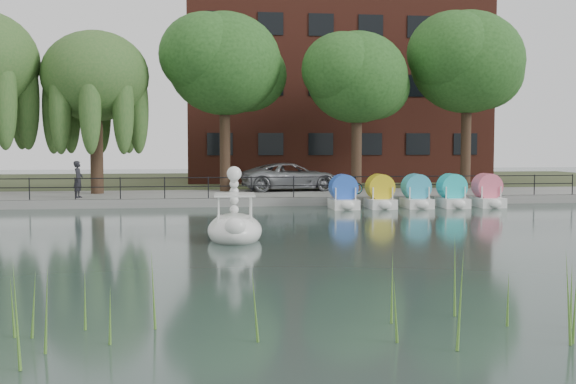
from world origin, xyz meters
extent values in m
plane|color=#394E4A|center=(0.00, 0.00, 0.00)|extent=(120.00, 120.00, 0.00)
cube|color=gray|center=(0.00, 16.00, 0.20)|extent=(40.00, 6.00, 0.40)
cube|color=gray|center=(0.00, 13.05, 0.20)|extent=(40.00, 0.25, 0.40)
cube|color=#47512D|center=(0.00, 30.00, 0.18)|extent=(60.00, 22.00, 0.36)
cylinder|color=black|center=(0.00, 13.25, 1.35)|extent=(32.00, 0.04, 0.04)
cylinder|color=black|center=(0.00, 13.25, 0.95)|extent=(32.00, 0.04, 0.04)
cylinder|color=black|center=(0.00, 13.25, 0.90)|extent=(0.05, 0.05, 1.00)
cube|color=#4C1E16|center=(7.00, 30.00, 9.36)|extent=(20.00, 10.00, 18.00)
cylinder|color=#473323|center=(-7.50, 17.00, 2.30)|extent=(0.60, 0.60, 3.80)
ellipsoid|color=#4F6E32|center=(-7.50, 17.00, 6.29)|extent=(5.32, 5.32, 4.52)
cylinder|color=#473323|center=(-1.00, 18.00, 2.65)|extent=(0.60, 0.60, 4.50)
ellipsoid|color=#39732B|center=(-1.00, 18.00, 7.10)|extent=(6.00, 6.00, 5.10)
cylinder|color=#473323|center=(6.00, 17.50, 2.42)|extent=(0.60, 0.60, 4.05)
ellipsoid|color=#39732B|center=(6.00, 17.50, 6.43)|extent=(5.40, 5.40, 4.59)
cylinder|color=#473323|center=(12.50, 18.50, 2.76)|extent=(0.60, 0.60, 4.72)
ellipsoid|color=#39732B|center=(12.50, 18.50, 7.44)|extent=(6.30, 6.30, 5.36)
imported|color=gray|center=(2.54, 17.91, 1.25)|extent=(3.48, 6.39, 1.70)
imported|color=gray|center=(4.80, 14.65, 0.90)|extent=(0.60, 1.72, 1.00)
imported|color=black|center=(-8.00, 14.20, 1.39)|extent=(0.57, 0.77, 1.98)
ellipsoid|color=white|center=(-1.46, 1.67, 0.29)|extent=(1.78, 2.71, 0.59)
cube|color=white|center=(-1.46, 1.57, 0.59)|extent=(1.13, 1.22, 0.29)
cube|color=white|center=(-1.46, 1.62, 1.40)|extent=(1.28, 1.37, 0.06)
ellipsoid|color=white|center=(-1.51, 0.54, 0.54)|extent=(0.64, 0.51, 0.55)
sphere|color=white|center=(-1.42, 2.54, 2.00)|extent=(0.47, 0.47, 0.47)
cone|color=black|center=(-1.40, 2.86, 1.97)|extent=(0.21, 0.26, 0.20)
cylinder|color=yellow|center=(-1.41, 2.72, 1.98)|extent=(0.26, 0.11, 0.25)
cube|color=white|center=(4.03, 11.44, 0.22)|extent=(1.15, 1.70, 0.44)
cylinder|color=blue|center=(4.03, 11.54, 0.95)|extent=(0.90, 1.20, 0.90)
cube|color=white|center=(5.73, 11.44, 0.22)|extent=(1.15, 1.70, 0.44)
cylinder|color=yellow|center=(5.73, 11.54, 0.95)|extent=(0.90, 1.20, 0.90)
cube|color=white|center=(7.43, 11.44, 0.22)|extent=(1.15, 1.70, 0.44)
cylinder|color=#37ADD2|center=(7.43, 11.54, 0.95)|extent=(0.90, 1.20, 0.90)
cube|color=white|center=(9.13, 11.44, 0.22)|extent=(1.15, 1.70, 0.44)
cylinder|color=#22CED3|center=(9.13, 11.54, 0.95)|extent=(0.90, 1.20, 0.90)
cube|color=white|center=(10.83, 11.44, 0.22)|extent=(1.15, 1.70, 0.44)
cylinder|color=#F86887|center=(10.83, 11.54, 0.95)|extent=(0.90, 1.20, 0.90)
camera|label=1|loc=(-2.74, -20.31, 3.01)|focal=45.00mm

